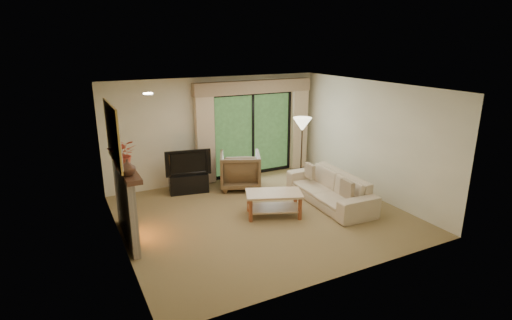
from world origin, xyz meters
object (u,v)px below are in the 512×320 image
armchair (240,170)px  coffee_table (274,204)px  media_console (189,183)px  sofa (330,188)px

armchair → coffee_table: 1.81m
media_console → armchair: size_ratio=0.93×
media_console → sofa: sofa is taller
media_console → sofa: bearing=-28.8°
media_console → coffee_table: bearing=-51.4°
media_console → sofa: (2.54, -2.04, 0.11)m
media_console → coffee_table: (1.13, -2.07, 0.03)m
media_console → sofa: 3.26m
coffee_table → media_console: bearing=140.6°
armchair → coffee_table: armchair is taller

